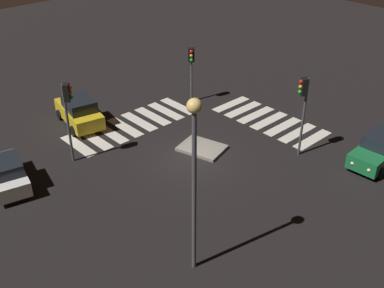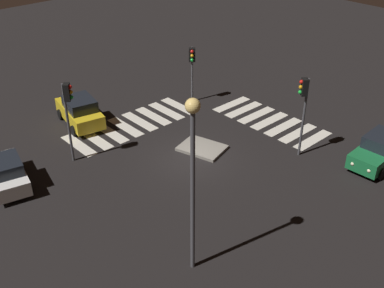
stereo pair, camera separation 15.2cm
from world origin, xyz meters
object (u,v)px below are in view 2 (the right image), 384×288
at_px(car_yellow, 80,111).
at_px(car_white, 7,173).
at_px(traffic_light_south, 304,99).
at_px(traffic_light_north, 68,104).
at_px(car_green, 379,150).
at_px(traffic_island, 202,148).
at_px(traffic_light_east, 192,61).
at_px(street_lamp, 193,160).

relative_size(car_yellow, car_white, 1.11).
bearing_deg(car_white, traffic_light_south, -108.57).
relative_size(car_white, traffic_light_south, 0.86).
xyz_separation_m(traffic_light_south, traffic_light_north, (8.20, 9.85, -0.03)).
distance_m(car_green, car_white, 20.27).
bearing_deg(traffic_island, traffic_light_east, -37.32).
relative_size(traffic_light_south, street_lamp, 0.61).
xyz_separation_m(car_white, traffic_light_east, (1.11, -14.12, 2.23)).
bearing_deg(traffic_island, car_yellow, 25.13).
bearing_deg(traffic_light_north, traffic_light_east, 48.29).
height_order(traffic_island, traffic_light_north, traffic_light_north).
relative_size(car_yellow, traffic_light_south, 0.96).
height_order(car_white, street_lamp, street_lamp).
xyz_separation_m(traffic_island, car_green, (-7.84, -6.23, 0.79)).
height_order(traffic_light_north, street_lamp, street_lamp).
xyz_separation_m(car_yellow, street_lamp, (-14.39, 3.28, 4.37)).
relative_size(car_white, traffic_light_north, 0.87).
relative_size(car_yellow, traffic_light_north, 0.96).
relative_size(car_green, traffic_light_south, 0.87).
distance_m(car_yellow, car_white, 7.40).
relative_size(traffic_island, traffic_light_north, 0.64).
relative_size(traffic_island, traffic_light_east, 0.75).
height_order(traffic_light_east, street_lamp, street_lamp).
height_order(traffic_island, car_green, car_green).
height_order(car_green, car_white, car_green).
height_order(car_yellow, traffic_light_north, traffic_light_north).
bearing_deg(car_green, street_lamp, -7.63).
xyz_separation_m(car_green, street_lamp, (1.16, 13.13, 4.42)).
bearing_deg(street_lamp, traffic_light_east, -42.40).
xyz_separation_m(traffic_light_north, street_lamp, (-10.70, 0.70, 1.71)).
height_order(car_white, traffic_light_south, traffic_light_south).
height_order(car_white, traffic_light_north, traffic_light_north).
bearing_deg(street_lamp, car_yellow, -12.84).
bearing_deg(car_green, car_white, -38.89).
distance_m(traffic_island, car_green, 10.05).
relative_size(traffic_island, car_green, 0.73).
bearing_deg(traffic_island, traffic_light_north, 57.03).
xyz_separation_m(car_white, traffic_light_north, (-0.14, -3.91, 2.76)).
distance_m(car_green, car_yellow, 18.41).
distance_m(car_white, traffic_light_south, 16.33).
height_order(traffic_island, car_yellow, car_yellow).
xyz_separation_m(car_yellow, traffic_light_east, (-2.44, -7.64, 2.13)).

